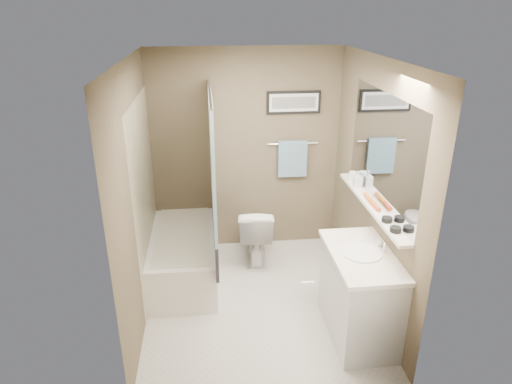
{
  "coord_description": "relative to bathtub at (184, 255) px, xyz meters",
  "views": [
    {
      "loc": [
        -0.44,
        -3.85,
        2.82
      ],
      "look_at": [
        0.0,
        0.15,
        1.15
      ],
      "focal_mm": 32.0,
      "sensor_mm": 36.0,
      "label": 1
    }
  ],
  "objects": [
    {
      "name": "towel",
      "position": [
        1.3,
        0.6,
        0.87
      ],
      "size": [
        0.34,
        0.05,
        0.44
      ],
      "primitive_type": "cube",
      "color": "#99C9DE",
      "rests_on": "towel_bar"
    },
    {
      "name": "faucet_knob",
      "position": [
        1.78,
        -1.07,
        0.62
      ],
      "size": [
        0.05,
        0.05,
        0.05
      ],
      "primitive_type": "sphere",
      "color": "silver",
      "rests_on": "countertop"
    },
    {
      "name": "curtain_rod",
      "position": [
        0.35,
        -0.09,
        1.8
      ],
      "size": [
        0.02,
        1.55,
        0.02
      ],
      "primitive_type": "cylinder",
      "rotation": [
        1.57,
        0.0,
        0.0
      ],
      "color": "silver",
      "rests_on": "wall_left"
    },
    {
      "name": "sink_basin",
      "position": [
        1.58,
        -1.17,
        0.6
      ],
      "size": [
        0.34,
        0.34,
        0.01
      ],
      "primitive_type": "cylinder",
      "color": "white",
      "rests_on": "countertop"
    },
    {
      "name": "art_image",
      "position": [
        1.3,
        0.62,
        1.53
      ],
      "size": [
        0.5,
        0.0,
        0.13
      ],
      "primitive_type": "cube",
      "color": "#595959",
      "rests_on": "art_mat"
    },
    {
      "name": "pink_comb",
      "position": [
        1.79,
        -0.57,
        0.87
      ],
      "size": [
        0.04,
        0.16,
        0.01
      ],
      "primitive_type": "cube",
      "rotation": [
        0.0,
        0.0,
        -0.05
      ],
      "color": "#FF9BCB",
      "rests_on": "shelf"
    },
    {
      "name": "wall_right",
      "position": [
        1.83,
        -0.59,
        0.95
      ],
      "size": [
        0.04,
        2.5,
        2.4
      ],
      "primitive_type": "cube",
      "color": "brown",
      "rests_on": "ground"
    },
    {
      "name": "curtain_lower",
      "position": [
        0.35,
        -0.09,
        0.33
      ],
      "size": [
        0.03,
        1.45,
        0.36
      ],
      "primitive_type": "cube",
      "color": "#222F40",
      "rests_on": "curtain_rod"
    },
    {
      "name": "ground",
      "position": [
        0.75,
        -0.59,
        -0.25
      ],
      "size": [
        2.5,
        2.5,
        0.0
      ],
      "primitive_type": "plane",
      "color": "beige",
      "rests_on": "ground"
    },
    {
      "name": "door",
      "position": [
        1.3,
        -1.84,
        0.75
      ],
      "size": [
        0.8,
        0.02,
        2.0
      ],
      "primitive_type": "cube",
      "color": "silver",
      "rests_on": "wall_front"
    },
    {
      "name": "wall_front",
      "position": [
        0.75,
        -1.82,
        0.95
      ],
      "size": [
        2.2,
        0.04,
        2.4
      ],
      "primitive_type": "cube",
      "color": "brown",
      "rests_on": "ground"
    },
    {
      "name": "candle_bowl_far",
      "position": [
        1.79,
        -1.13,
        0.89
      ],
      "size": [
        0.09,
        0.09,
        0.04
      ],
      "primitive_type": "cylinder",
      "color": "black",
      "rests_on": "shelf"
    },
    {
      "name": "shelf",
      "position": [
        1.79,
        -0.74,
        0.85
      ],
      "size": [
        0.12,
        1.6,
        0.03
      ],
      "primitive_type": "cube",
      "color": "silver",
      "rests_on": "wall_right"
    },
    {
      "name": "towel_bar",
      "position": [
        1.3,
        0.62,
        1.05
      ],
      "size": [
        0.6,
        0.02,
        0.02
      ],
      "primitive_type": "cylinder",
      "rotation": [
        0.0,
        1.57,
        0.0
      ],
      "color": "silver",
      "rests_on": "wall_back"
    },
    {
      "name": "curtain_upper",
      "position": [
        0.35,
        -0.09,
        1.15
      ],
      "size": [
        0.03,
        1.45,
        1.28
      ],
      "primitive_type": "cube",
      "color": "white",
      "rests_on": "curtain_rod"
    },
    {
      "name": "hair_brush_back",
      "position": [
        1.79,
        -0.68,
        0.89
      ],
      "size": [
        0.04,
        0.22,
        0.04
      ],
      "primitive_type": "cylinder",
      "rotation": [
        1.57,
        0.0,
        0.0
      ],
      "color": "#CD661D",
      "rests_on": "shelf"
    },
    {
      "name": "toilet",
      "position": [
        0.82,
        0.24,
        0.1
      ],
      "size": [
        0.44,
        0.71,
        0.69
      ],
      "primitive_type": "imported",
      "rotation": [
        0.0,
        0.0,
        3.06
      ],
      "color": "white",
      "rests_on": "ground"
    },
    {
      "name": "tile_surround",
      "position": [
        -0.34,
        -0.09,
        0.75
      ],
      "size": [
        0.02,
        1.55,
        2.0
      ],
      "primitive_type": "cube",
      "color": "#BDB18F",
      "rests_on": "wall_left"
    },
    {
      "name": "faucet_spout",
      "position": [
        1.78,
        -1.17,
        0.64
      ],
      "size": [
        0.02,
        0.02,
        0.1
      ],
      "primitive_type": "cylinder",
      "color": "white",
      "rests_on": "countertop"
    },
    {
      "name": "door_handle",
      "position": [
        0.97,
        -1.78,
        0.75
      ],
      "size": [
        0.1,
        0.02,
        0.02
      ],
      "primitive_type": "cylinder",
      "rotation": [
        0.0,
        1.57,
        0.0
      ],
      "color": "silver",
      "rests_on": "door"
    },
    {
      "name": "mirror",
      "position": [
        1.84,
        -0.74,
        1.37
      ],
      "size": [
        0.02,
        1.6,
        1.0
      ],
      "primitive_type": "cube",
      "color": "silver",
      "rests_on": "wall_right"
    },
    {
      "name": "candle_bowl_near",
      "position": [
        1.79,
        -1.31,
        0.89
      ],
      "size": [
        0.09,
        0.09,
        0.04
      ],
      "primitive_type": "cylinder",
      "color": "black",
      "rests_on": "shelf"
    },
    {
      "name": "wall_left",
      "position": [
        -0.33,
        -0.59,
        0.95
      ],
      "size": [
        0.04,
        2.5,
        2.4
      ],
      "primitive_type": "cube",
      "color": "brown",
      "rests_on": "ground"
    },
    {
      "name": "art_frame",
      "position": [
        1.3,
        0.64,
        1.53
      ],
      "size": [
        0.62,
        0.02,
        0.26
      ],
      "primitive_type": "cube",
      "color": "black",
      "rests_on": "wall_back"
    },
    {
      "name": "soap_bottle",
      "position": [
        1.79,
        -0.33,
        0.95
      ],
      "size": [
        0.08,
        0.08,
        0.16
      ],
      "primitive_type": "imported",
      "rotation": [
        0.0,
        0.0,
        -0.04
      ],
      "color": "#999999",
      "rests_on": "shelf"
    },
    {
      "name": "ceiling",
      "position": [
        0.75,
        -0.59,
        2.13
      ],
      "size": [
        2.2,
        2.5,
        0.04
      ],
      "primitive_type": "cube",
      "color": "white",
      "rests_on": "wall_back"
    },
    {
      "name": "vanity",
      "position": [
        1.6,
        -1.17,
        0.15
      ],
      "size": [
        0.5,
        0.9,
        0.8
      ],
      "primitive_type": "cube",
      "rotation": [
        0.0,
        0.0,
        0.0
      ],
      "color": "silver",
      "rests_on": "ground"
    },
    {
      "name": "art_mat",
      "position": [
        1.3,
        0.62,
        1.53
      ],
      "size": [
        0.56,
        0.0,
        0.2
      ],
      "primitive_type": "cube",
      "color": "white",
      "rests_on": "art_frame"
    },
    {
      "name": "countertop",
      "position": [
        1.59,
        -1.17,
        0.57
      ],
      "size": [
        0.54,
        0.96,
        0.04
      ],
      "primitive_type": "cube",
      "color": "white",
      "rests_on": "vanity"
    },
    {
      "name": "hair_brush_front",
      "position": [
        1.79,
        -0.83,
        0.89
      ],
      "size": [
        0.04,
        0.22,
        0.04
      ],
      "primitive_type": "cylinder",
      "rotation": [
        1.57,
        0.0,
        0.02
      ],
      "color": "#C5481B",
      "rests_on": "shelf"
    },
    {
      "name": "tub_rim",
      "position": [
        -0.0,
        0.0,
        0.25
      ],
      "size": [
        0.56,
        1.36,
        0.02
      ],
      "primitive_type": "cube",
      "color": "silver",
      "rests_on": "bathtub"
    },
    {
      "name": "wall_back",
      "position": [
        0.75,
        0.64,
        0.95
      ],
      "size": [
        2.2,
        0.04,
        2.4
      ],
      "primitive_type": "cube",
      "color": "brown",
      "rests_on": "ground"
    },
    {
      "name": "bathtub",
      "position": [
        0.0,
        0.0,
        0.0
      ],
      "size": [
        0.71,
        1.5,
        0.5
      ],
      "primitive_type": "cube",
      "rotation": [
        0.0,
        0.0,
        -0.01
      ],
      "color": "white",
      "rests_on": "ground"
    },
    {
      "name": "glass_jar",
      "position": [
        1.79,
        -0.18,
        0.92
      ],
      "size": [
        0.08,
        0.08,
        0.1
      ],
      "primitive_type": "cylinder",
      "color": "white",
      "rests_on": "shelf"
    }
  ]
}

